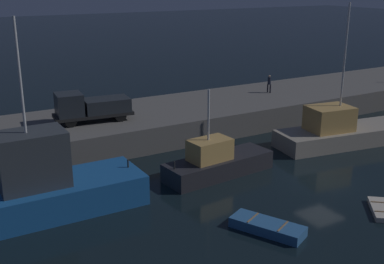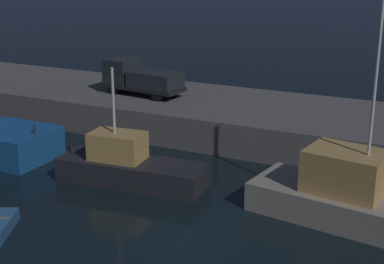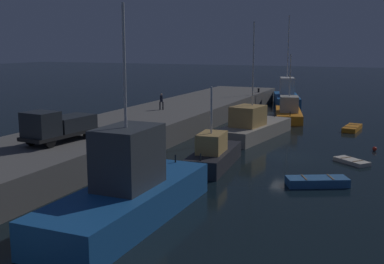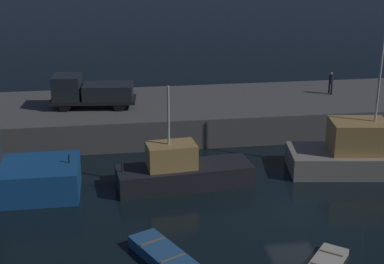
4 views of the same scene
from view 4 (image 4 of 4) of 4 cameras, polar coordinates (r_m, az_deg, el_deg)
ground_plane at (r=30.75m, az=10.30°, el=-8.02°), size 320.00×320.00×0.00m
pier_quay at (r=43.71m, az=4.26°, el=1.96°), size 75.13×9.41×2.07m
fishing_trawler_red at (r=36.84m, az=17.73°, el=-2.18°), size 11.54×4.99×11.06m
fishing_boat_orange at (r=33.07m, az=-1.03°, el=-3.93°), size 7.97×3.15×6.04m
dinghy_orange_near at (r=26.23m, az=-2.93°, el=-12.10°), size 2.97×4.12×0.58m
rowboat_white_mid at (r=26.56m, az=13.22°, el=-12.53°), size 2.69×2.91×0.33m
utility_truck at (r=41.49m, az=-10.12°, el=3.97°), size 6.18×2.76×2.39m
dockworker at (r=45.79m, az=13.64°, el=4.88°), size 0.37×0.46×1.74m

